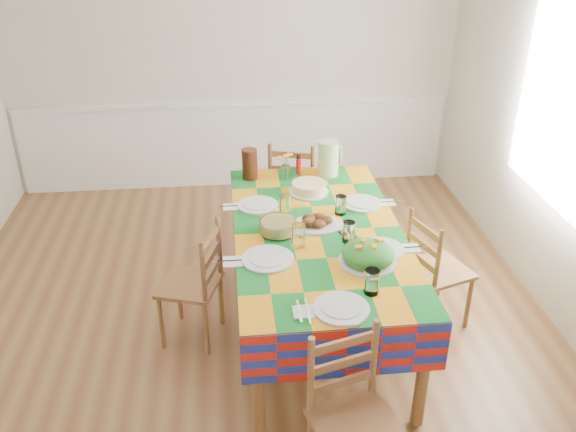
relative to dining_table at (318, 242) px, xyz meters
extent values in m
cube|color=brown|center=(-0.49, 0.05, -0.74)|extent=(4.50, 5.00, 0.04)
cube|color=beige|center=(-0.49, 2.57, 0.63)|extent=(4.50, 0.04, 2.70)
cube|color=white|center=(-0.49, 2.52, 0.18)|extent=(4.41, 0.06, 0.04)
cube|color=white|center=(-0.49, 2.53, -0.27)|extent=(4.41, 0.03, 0.90)
plane|color=white|center=(1.74, 0.35, 0.78)|extent=(0.00, 1.40, 1.40)
cylinder|color=brown|center=(-0.47, -0.96, -0.34)|extent=(0.08, 0.08, 0.77)
cylinder|color=brown|center=(0.47, -0.96, -0.34)|extent=(0.08, 0.08, 0.77)
cylinder|color=brown|center=(-0.47, 0.96, -0.34)|extent=(0.08, 0.08, 0.77)
cylinder|color=brown|center=(0.47, 0.96, -0.34)|extent=(0.08, 0.08, 0.77)
cube|color=brown|center=(0.00, 0.00, 0.06)|extent=(1.08, 2.04, 0.04)
cube|color=red|center=(0.00, 0.00, 0.09)|extent=(1.12, 2.09, 0.01)
cube|color=red|center=(-0.56, 0.00, -0.08)|extent=(0.01, 2.09, 0.32)
cube|color=red|center=(0.56, 0.00, -0.08)|extent=(0.01, 2.09, 0.32)
cube|color=red|center=(0.00, -1.04, -0.08)|extent=(1.12, 0.01, 0.32)
cube|color=red|center=(0.00, 1.04, -0.08)|extent=(1.12, 0.01, 0.32)
cylinder|color=silver|center=(0.00, -0.88, 0.10)|extent=(0.31, 0.31, 0.02)
cylinder|color=silver|center=(0.00, -0.88, 0.11)|extent=(0.22, 0.22, 0.01)
cylinder|color=white|center=(0.19, -0.74, 0.17)|extent=(0.09, 0.09, 0.15)
cube|color=silver|center=(-0.21, -0.88, 0.09)|extent=(0.12, 0.12, 0.01)
cube|color=silver|center=(-0.23, -0.88, 0.10)|extent=(0.01, 0.20, 0.00)
cube|color=silver|center=(-0.19, -0.88, 0.10)|extent=(0.01, 0.23, 0.00)
cylinder|color=silver|center=(-0.36, -0.34, 0.10)|extent=(0.32, 0.32, 0.02)
cylinder|color=silver|center=(-0.36, -0.34, 0.11)|extent=(0.23, 0.23, 0.01)
cylinder|color=white|center=(-0.16, -0.19, 0.17)|extent=(0.09, 0.09, 0.16)
cube|color=silver|center=(-0.58, -0.34, 0.09)|extent=(0.12, 0.12, 0.01)
cube|color=silver|center=(-0.60, -0.34, 0.10)|extent=(0.20, 0.01, 0.00)
cube|color=silver|center=(-0.55, -0.34, 0.10)|extent=(0.24, 0.01, 0.00)
cylinder|color=silver|center=(-0.38, 0.40, 0.10)|extent=(0.29, 0.29, 0.02)
cylinder|color=silver|center=(-0.38, 0.40, 0.11)|extent=(0.21, 0.21, 0.01)
cylinder|color=white|center=(-0.20, 0.27, 0.16)|extent=(0.08, 0.08, 0.14)
cube|color=silver|center=(-0.58, 0.40, 0.09)|extent=(0.11, 0.11, 0.01)
cube|color=silver|center=(-0.60, 0.40, 0.10)|extent=(0.18, 0.01, 0.00)
cube|color=silver|center=(-0.55, 0.40, 0.10)|extent=(0.22, 0.01, 0.00)
cylinder|color=silver|center=(0.36, -0.30, 0.10)|extent=(0.29, 0.29, 0.02)
cylinder|color=silver|center=(0.36, -0.30, 0.11)|extent=(0.21, 0.21, 0.01)
cylinder|color=white|center=(0.17, -0.17, 0.16)|extent=(0.08, 0.08, 0.14)
cube|color=silver|center=(0.55, -0.30, 0.09)|extent=(0.11, 0.11, 0.01)
cube|color=silver|center=(0.53, -0.30, 0.10)|extent=(0.18, 0.01, 0.00)
cube|color=silver|center=(0.57, -0.30, 0.10)|extent=(0.22, 0.01, 0.00)
cylinder|color=silver|center=(0.37, 0.34, 0.10)|extent=(0.29, 0.29, 0.01)
cylinder|color=silver|center=(0.37, 0.34, 0.11)|extent=(0.20, 0.20, 0.01)
cylinder|color=white|center=(0.19, 0.22, 0.16)|extent=(0.08, 0.08, 0.14)
cube|color=silver|center=(0.56, 0.34, 0.09)|extent=(0.11, 0.11, 0.01)
cube|color=silver|center=(0.54, 0.34, 0.10)|extent=(0.18, 0.01, 0.00)
cube|color=silver|center=(0.58, 0.34, 0.10)|extent=(0.21, 0.01, 0.00)
ellipsoid|color=silver|center=(0.00, 0.06, 0.10)|extent=(0.37, 0.27, 0.02)
ellipsoid|color=black|center=(0.06, 0.06, 0.14)|extent=(0.10, 0.08, 0.05)
ellipsoid|color=black|center=(0.02, 0.10, 0.14)|extent=(0.10, 0.08, 0.05)
ellipsoid|color=black|center=(-0.05, 0.09, 0.14)|extent=(0.10, 0.08, 0.05)
ellipsoid|color=black|center=(-0.06, 0.03, 0.14)|extent=(0.10, 0.08, 0.05)
ellipsoid|color=black|center=(0.00, 0.01, 0.14)|extent=(0.10, 0.08, 0.05)
cylinder|color=silver|center=(0.24, -0.43, 0.10)|extent=(0.36, 0.36, 0.02)
ellipsoid|color=#134E15|center=(0.24, -0.43, 0.16)|extent=(0.32, 0.32, 0.14)
cube|color=orange|center=(0.17, -0.46, 0.23)|extent=(0.04, 0.03, 0.01)
cube|color=orange|center=(0.22, -0.39, 0.23)|extent=(0.05, 0.05, 0.01)
cube|color=orange|center=(0.26, -0.46, 0.23)|extent=(0.04, 0.05, 0.01)
cube|color=orange|center=(0.31, -0.39, 0.23)|extent=(0.05, 0.05, 0.01)
cylinder|color=white|center=(-0.27, 0.00, 0.14)|extent=(0.25, 0.25, 0.09)
cylinder|color=#E8DB7B|center=(-0.27, 0.00, 0.14)|extent=(0.23, 0.23, 0.07)
cylinder|color=silver|center=(0.01, 0.58, 0.10)|extent=(0.30, 0.30, 0.01)
cylinder|color=tan|center=(0.01, 0.58, 0.14)|extent=(0.25, 0.25, 0.07)
cube|color=black|center=(0.18, -0.14, 0.10)|extent=(0.13, 0.31, 0.01)
cube|color=black|center=(0.23, -0.12, 0.10)|extent=(0.06, 0.32, 0.01)
cylinder|color=white|center=(-0.14, 0.84, 0.15)|extent=(0.07, 0.07, 0.11)
cylinder|color=#356F25|center=(-0.15, 0.84, 0.19)|extent=(0.01, 0.01, 0.16)
ellipsoid|color=orange|center=(-0.18, 0.84, 0.27)|extent=(0.05, 0.05, 0.02)
cylinder|color=#356F25|center=(-0.12, 0.85, 0.19)|extent=(0.01, 0.01, 0.16)
ellipsoid|color=orange|center=(-0.10, 0.86, 0.29)|extent=(0.05, 0.05, 0.02)
cylinder|color=#356F25|center=(-0.14, 0.83, 0.19)|extent=(0.01, 0.01, 0.16)
ellipsoid|color=orange|center=(-0.14, 0.80, 0.30)|extent=(0.05, 0.05, 0.02)
cylinder|color=red|center=(-0.02, 0.92, 0.17)|extent=(0.04, 0.04, 0.17)
cylinder|color=#B2D395|center=(0.21, 0.89, 0.23)|extent=(0.16, 0.16, 0.28)
cylinder|color=#32150B|center=(-0.41, 0.88, 0.21)|extent=(0.12, 0.12, 0.24)
cube|color=silver|center=(0.03, -1.02, 0.10)|extent=(0.08, 0.03, 0.02)
cylinder|color=brown|center=(0.12, -1.15, -0.50)|extent=(0.04, 0.04, 0.44)
cube|color=brown|center=(0.00, -1.37, -0.26)|extent=(0.51, 0.50, 0.03)
cylinder|color=brown|center=(-0.22, -1.24, -0.03)|extent=(0.04, 0.04, 0.49)
cylinder|color=brown|center=(0.12, -1.14, -0.03)|extent=(0.04, 0.04, 0.49)
cube|color=brown|center=(-0.05, -1.19, -0.13)|extent=(0.35, 0.12, 0.05)
cube|color=brown|center=(-0.05, -1.19, 0.00)|extent=(0.35, 0.12, 0.05)
cube|color=brown|center=(-0.05, -1.19, 0.13)|extent=(0.35, 0.12, 0.05)
cylinder|color=brown|center=(0.22, 1.48, -0.50)|extent=(0.04, 0.04, 0.46)
cylinder|color=brown|center=(-0.13, 1.58, -0.50)|extent=(0.04, 0.04, 0.46)
cylinder|color=brown|center=(0.13, 1.15, -0.50)|extent=(0.04, 0.04, 0.46)
cylinder|color=brown|center=(-0.22, 1.25, -0.50)|extent=(0.04, 0.04, 0.46)
cube|color=brown|center=(0.00, 1.37, -0.25)|extent=(0.52, 0.51, 0.03)
cylinder|color=brown|center=(0.12, 1.14, -0.01)|extent=(0.04, 0.04, 0.51)
cylinder|color=brown|center=(-0.23, 1.24, -0.01)|extent=(0.04, 0.04, 0.51)
cube|color=brown|center=(-0.05, 1.19, -0.12)|extent=(0.36, 0.12, 0.05)
cube|color=brown|center=(-0.05, 1.19, 0.02)|extent=(0.36, 0.12, 0.05)
cube|color=brown|center=(-0.05, 1.19, 0.15)|extent=(0.36, 0.12, 0.05)
cylinder|color=brown|center=(-0.98, 0.21, -0.51)|extent=(0.03, 0.03, 0.43)
cylinder|color=brown|center=(-1.09, -0.11, -0.51)|extent=(0.03, 0.03, 0.43)
cylinder|color=brown|center=(-0.68, 0.11, -0.51)|extent=(0.03, 0.03, 0.43)
cylinder|color=brown|center=(-0.78, -0.21, -0.51)|extent=(0.03, 0.03, 0.43)
cube|color=brown|center=(-0.88, 0.00, -0.28)|extent=(0.48, 0.49, 0.03)
cylinder|color=brown|center=(-0.67, 0.11, -0.06)|extent=(0.03, 0.03, 0.47)
cylinder|color=brown|center=(-0.77, -0.21, -0.06)|extent=(0.03, 0.03, 0.47)
cube|color=brown|center=(-0.72, -0.05, -0.16)|extent=(0.12, 0.33, 0.05)
cube|color=brown|center=(-0.72, -0.05, -0.03)|extent=(0.12, 0.33, 0.05)
cube|color=brown|center=(-0.72, -0.05, 0.09)|extent=(0.12, 0.33, 0.05)
cylinder|color=brown|center=(1.09, -0.11, -0.51)|extent=(0.03, 0.03, 0.42)
cylinder|color=brown|center=(0.98, 0.21, -0.51)|extent=(0.03, 0.03, 0.42)
cylinder|color=brown|center=(0.78, -0.21, -0.51)|extent=(0.03, 0.03, 0.42)
cylinder|color=brown|center=(0.68, 0.11, -0.51)|extent=(0.03, 0.03, 0.42)
cube|color=brown|center=(0.88, 0.00, -0.29)|extent=(0.48, 0.49, 0.03)
cylinder|color=brown|center=(0.77, -0.21, -0.06)|extent=(0.03, 0.03, 0.47)
cylinder|color=brown|center=(0.67, 0.11, -0.06)|extent=(0.03, 0.03, 0.47)
cube|color=brown|center=(0.72, -0.05, -0.16)|extent=(0.13, 0.33, 0.05)
cube|color=brown|center=(0.72, -0.05, -0.04)|extent=(0.13, 0.33, 0.05)
cube|color=brown|center=(0.72, -0.05, 0.09)|extent=(0.13, 0.33, 0.05)
camera|label=1|loc=(-0.57, -3.50, 2.10)|focal=38.00mm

